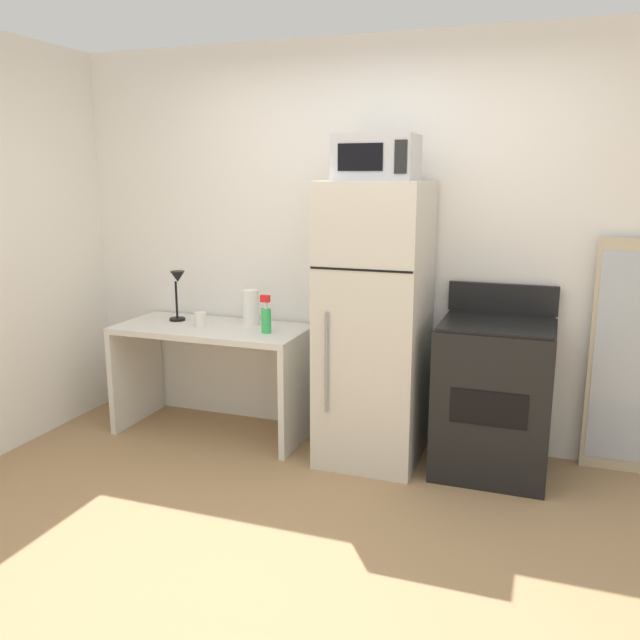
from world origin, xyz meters
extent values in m
plane|color=#9E7A51|center=(0.00, 0.00, 0.00)|extent=(12.00, 12.00, 0.00)
cube|color=white|center=(0.00, 1.70, 1.30)|extent=(5.00, 0.10, 2.60)
cube|color=silver|center=(-1.06, 1.33, 0.73)|extent=(1.30, 0.61, 0.04)
cube|color=silver|center=(-1.69, 1.33, 0.35)|extent=(0.04, 0.61, 0.71)
cube|color=silver|center=(-0.43, 1.33, 0.35)|extent=(0.04, 0.61, 0.71)
cylinder|color=black|center=(-1.38, 1.41, 0.76)|extent=(0.11, 0.11, 0.02)
cylinder|color=black|center=(-1.38, 1.41, 0.90)|extent=(0.02, 0.02, 0.26)
cone|color=black|center=(-1.35, 1.39, 1.07)|extent=(0.10, 0.10, 0.08)
cylinder|color=green|center=(-0.63, 1.28, 0.83)|extent=(0.06, 0.06, 0.16)
cylinder|color=white|center=(-0.63, 1.28, 0.93)|extent=(0.02, 0.02, 0.04)
cube|color=red|center=(-0.63, 1.27, 0.98)|extent=(0.06, 0.03, 0.04)
cylinder|color=white|center=(-1.14, 1.31, 0.80)|extent=(0.08, 0.08, 0.09)
cylinder|color=white|center=(-0.83, 1.45, 0.87)|extent=(0.11, 0.11, 0.24)
cube|color=beige|center=(0.08, 1.30, 0.86)|extent=(0.60, 0.66, 1.72)
cube|color=black|center=(0.08, 0.97, 1.24)|extent=(0.59, 0.00, 0.01)
cylinder|color=gray|center=(-0.11, 0.96, 0.69)|extent=(0.02, 0.02, 0.60)
cube|color=#B7B7BC|center=(0.08, 1.28, 1.85)|extent=(0.46, 0.34, 0.26)
cube|color=black|center=(0.03, 1.11, 1.85)|extent=(0.26, 0.01, 0.15)
cube|color=black|center=(0.26, 1.11, 1.85)|extent=(0.07, 0.01, 0.18)
cube|color=black|center=(0.81, 1.33, 0.45)|extent=(0.65, 0.60, 0.90)
cube|color=black|center=(0.81, 1.33, 0.91)|extent=(0.63, 0.58, 0.02)
cube|color=black|center=(0.81, 1.61, 1.01)|extent=(0.65, 0.04, 0.18)
cube|color=black|center=(0.81, 1.03, 0.50)|extent=(0.42, 0.01, 0.20)
cube|color=#C6B793|center=(1.54, 1.59, 0.70)|extent=(0.44, 0.03, 1.40)
cube|color=#B2BCC6|center=(1.54, 1.57, 0.70)|extent=(0.39, 0.00, 1.26)
camera|label=1|loc=(1.09, -2.51, 1.75)|focal=37.06mm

